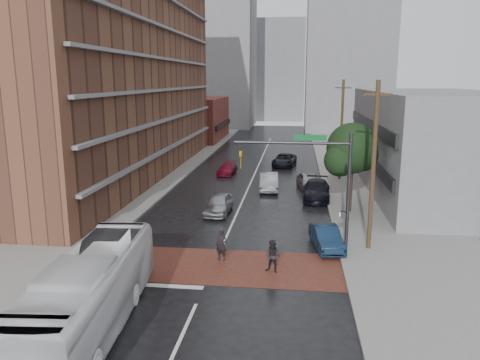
% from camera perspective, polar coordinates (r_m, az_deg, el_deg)
% --- Properties ---
extents(ground, '(160.00, 160.00, 0.00)m').
position_cam_1_polar(ground, '(25.66, -3.47, -10.84)').
color(ground, black).
rests_on(ground, ground).
extents(crosswalk, '(14.00, 5.00, 0.02)m').
position_cam_1_polar(crosswalk, '(26.11, -3.27, -10.40)').
color(crosswalk, brown).
rests_on(crosswalk, ground).
extents(sidewalk_west, '(9.00, 90.00, 0.15)m').
position_cam_1_polar(sidewalk_west, '(51.71, -11.11, 0.87)').
color(sidewalk_west, gray).
rests_on(sidewalk_west, ground).
extents(sidewalk_east, '(9.00, 90.00, 0.15)m').
position_cam_1_polar(sidewalk_east, '(49.76, 14.99, 0.24)').
color(sidewalk_east, gray).
rests_on(sidewalk_east, ground).
extents(apartment_block, '(10.00, 44.00, 28.00)m').
position_cam_1_polar(apartment_block, '(50.80, -14.93, 16.29)').
color(apartment_block, brown).
rests_on(apartment_block, ground).
extents(storefront_west, '(8.00, 16.00, 7.00)m').
position_cam_1_polar(storefront_west, '(79.19, -5.12, 7.43)').
color(storefront_west, brown).
rests_on(storefront_west, ground).
extents(building_east, '(11.00, 26.00, 9.00)m').
position_cam_1_polar(building_east, '(45.24, 22.47, 4.25)').
color(building_east, gray).
rests_on(building_east, ground).
extents(distant_tower_west, '(18.00, 16.00, 32.00)m').
position_cam_1_polar(distant_tower_west, '(103.03, -3.54, 15.50)').
color(distant_tower_west, gray).
rests_on(distant_tower_west, ground).
extents(distant_tower_east, '(16.00, 14.00, 36.00)m').
position_cam_1_polar(distant_tower_east, '(96.04, 13.16, 16.66)').
color(distant_tower_east, gray).
rests_on(distant_tower_east, ground).
extents(distant_tower_center, '(12.00, 10.00, 24.00)m').
position_cam_1_polar(distant_tower_center, '(118.31, 4.88, 13.12)').
color(distant_tower_center, gray).
rests_on(distant_tower_center, ground).
extents(street_tree, '(4.20, 4.10, 6.90)m').
position_cam_1_polar(street_tree, '(35.89, 13.51, 3.37)').
color(street_tree, '#332319').
rests_on(street_tree, ground).
extents(signal_mast, '(6.50, 0.30, 7.20)m').
position_cam_1_polar(signal_mast, '(26.30, 10.03, 0.38)').
color(signal_mast, '#2D2D33').
rests_on(signal_mast, ground).
extents(utility_pole_near, '(1.60, 0.26, 10.00)m').
position_cam_1_polar(utility_pole_near, '(28.01, 15.94, 1.67)').
color(utility_pole_near, '#473321').
rests_on(utility_pole_near, ground).
extents(utility_pole_far, '(1.60, 0.26, 10.00)m').
position_cam_1_polar(utility_pole_far, '(47.68, 12.27, 6.04)').
color(utility_pole_far, '#473321').
rests_on(utility_pole_far, ground).
extents(transit_bus, '(3.56, 11.53, 3.16)m').
position_cam_1_polar(transit_bus, '(20.25, -17.91, -13.10)').
color(transit_bus, white).
rests_on(transit_bus, ground).
extents(pedestrian_a, '(0.77, 0.62, 1.84)m').
position_cam_1_polar(pedestrian_a, '(26.53, -2.27, -7.89)').
color(pedestrian_a, black).
rests_on(pedestrian_a, ground).
extents(pedestrian_b, '(1.03, 0.90, 1.78)m').
position_cam_1_polar(pedestrian_b, '(24.99, 4.04, -9.29)').
color(pedestrian_b, black).
rests_on(pedestrian_b, ground).
extents(car_travel_a, '(1.96, 4.52, 1.52)m').
position_cam_1_polar(car_travel_a, '(35.64, -2.63, -2.89)').
color(car_travel_a, '#A1A4A8').
rests_on(car_travel_a, ground).
extents(car_travel_b, '(1.95, 4.83, 1.56)m').
position_cam_1_polar(car_travel_b, '(43.10, 3.54, -0.22)').
color(car_travel_b, '#B4B5BC').
rests_on(car_travel_b, ground).
extents(car_travel_c, '(1.94, 4.19, 1.18)m').
position_cam_1_polar(car_travel_c, '(50.31, -1.59, 1.39)').
color(car_travel_c, maroon).
rests_on(car_travel_c, ground).
extents(suv_travel, '(3.04, 5.45, 1.44)m').
position_cam_1_polar(suv_travel, '(55.23, 5.43, 2.44)').
color(suv_travel, black).
rests_on(suv_travel, ground).
extents(car_parked_near, '(2.10, 4.32, 1.36)m').
position_cam_1_polar(car_parked_near, '(28.85, 10.48, -6.93)').
color(car_parked_near, '#122742').
rests_on(car_parked_near, ground).
extents(car_parked_mid, '(2.51, 5.55, 1.58)m').
position_cam_1_polar(car_parked_mid, '(40.34, 9.32, -1.21)').
color(car_parked_mid, black).
rests_on(car_parked_mid, ground).
extents(car_parked_far, '(2.52, 4.70, 1.52)m').
position_cam_1_polar(car_parked_far, '(43.89, 8.34, -0.12)').
color(car_parked_far, '#9A9CA2').
rests_on(car_parked_far, ground).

